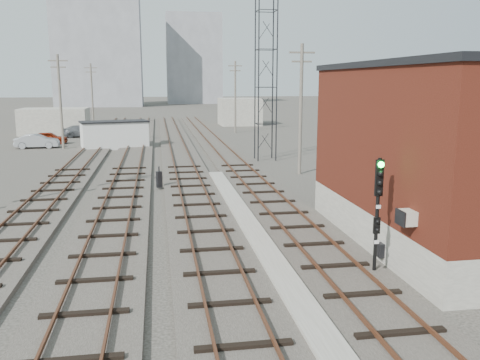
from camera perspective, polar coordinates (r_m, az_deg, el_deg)
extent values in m
plane|color=#282621|center=(66.79, -6.34, 5.38)|extent=(320.00, 320.00, 0.00)
cube|color=#332D28|center=(46.21, -1.85, 3.08)|extent=(3.20, 90.00, 0.20)
cube|color=#4C2816|center=(46.10, -2.74, 3.34)|extent=(0.07, 90.00, 0.12)
cube|color=#4C2816|center=(46.28, -0.97, 3.38)|extent=(0.07, 90.00, 0.12)
cube|color=#332D28|center=(45.88, -6.82, 2.95)|extent=(3.20, 90.00, 0.20)
cube|color=#4C2816|center=(45.82, -7.72, 3.21)|extent=(0.07, 90.00, 0.12)
cube|color=#4C2816|center=(45.88, -5.93, 3.26)|extent=(0.07, 90.00, 0.12)
cube|color=#332D28|center=(45.89, -11.82, 2.80)|extent=(3.20, 90.00, 0.20)
cube|color=#4C2816|center=(45.89, -12.73, 3.05)|extent=(0.07, 90.00, 0.12)
cube|color=#4C2816|center=(45.83, -10.94, 3.11)|extent=(0.07, 90.00, 0.12)
cube|color=#332D28|center=(46.24, -16.78, 2.62)|extent=(3.20, 90.00, 0.20)
cube|color=#4C2816|center=(46.31, -17.68, 2.87)|extent=(0.07, 90.00, 0.12)
cube|color=#4C2816|center=(46.12, -15.91, 2.94)|extent=(0.07, 90.00, 0.12)
cube|color=gray|center=(21.70, 1.47, -5.95)|extent=(0.90, 28.00, 0.26)
cube|color=gray|center=(22.12, 20.68, -4.67)|extent=(6.00, 12.00, 1.50)
cube|color=#521D13|center=(21.49, 21.31, 4.36)|extent=(6.00, 12.00, 5.50)
cube|color=black|center=(21.39, 21.85, 11.96)|extent=(6.20, 12.20, 0.25)
cube|color=beige|center=(16.84, 18.21, -4.02)|extent=(0.45, 0.62, 0.45)
cube|color=black|center=(19.10, 15.46, -7.58)|extent=(0.20, 0.35, 0.50)
cylinder|color=black|center=(41.46, 2.11, 12.43)|extent=(0.10, 0.10, 15.00)
cylinder|color=black|center=(41.79, 4.18, 12.40)|extent=(0.10, 0.10, 15.00)
cylinder|color=black|center=(42.94, 1.71, 12.38)|extent=(0.10, 0.10, 15.00)
cylinder|color=black|center=(43.25, 3.71, 12.35)|extent=(0.10, 0.10, 15.00)
cylinder|color=#595147|center=(52.23, -19.51, 8.22)|extent=(0.24, 0.24, 9.00)
cube|color=#595147|center=(52.23, -19.79, 12.49)|extent=(1.80, 0.12, 0.12)
cube|color=#595147|center=(52.21, -19.74, 11.84)|extent=(1.40, 0.12, 0.12)
cylinder|color=#595147|center=(76.96, -16.27, 9.10)|extent=(0.24, 0.24, 9.00)
cube|color=#595147|center=(76.96, -16.42, 12.00)|extent=(1.80, 0.12, 0.12)
cube|color=#595147|center=(76.95, -16.40, 11.55)|extent=(1.40, 0.12, 0.12)
cylinder|color=#595147|center=(35.84, 6.83, 7.79)|extent=(0.24, 0.24, 9.00)
cube|color=#595147|center=(35.84, 6.98, 14.03)|extent=(1.80, 0.12, 0.12)
cube|color=#595147|center=(35.81, 6.96, 13.07)|extent=(1.40, 0.12, 0.12)
cylinder|color=#595147|center=(65.18, -0.54, 9.27)|extent=(0.24, 0.24, 9.00)
cube|color=#595147|center=(65.18, -0.54, 12.70)|extent=(1.80, 0.12, 0.12)
cube|color=#595147|center=(65.16, -0.54, 12.17)|extent=(1.40, 0.12, 0.12)
cube|color=gray|center=(142.40, -15.61, 14.04)|extent=(22.00, 14.00, 30.00)
cube|color=gray|center=(156.95, -5.23, 13.33)|extent=(16.00, 12.00, 26.00)
cube|color=gray|center=(67.76, -20.08, 6.22)|extent=(8.00, 5.00, 3.20)
cube|color=gray|center=(77.52, -0.05, 7.69)|extent=(6.00, 6.00, 4.00)
cube|color=gray|center=(18.04, 14.80, -10.18)|extent=(0.40, 0.40, 0.10)
cylinder|color=black|center=(17.44, 15.11, -4.14)|extent=(0.12, 0.12, 4.03)
cube|color=black|center=(17.12, 15.36, 0.24)|extent=(0.26, 0.10, 1.21)
sphere|color=#0CE533|center=(16.97, 15.57, 1.68)|extent=(0.20, 0.20, 0.20)
sphere|color=black|center=(17.02, 15.52, 0.68)|extent=(0.20, 0.20, 0.20)
sphere|color=black|center=(17.07, 15.46, -0.32)|extent=(0.20, 0.20, 0.20)
sphere|color=black|center=(17.13, 15.41, -1.31)|extent=(0.20, 0.20, 0.20)
cube|color=black|center=(17.48, 15.10, -4.96)|extent=(0.22, 0.09, 0.55)
cube|color=white|center=(17.27, 15.29, -2.92)|extent=(0.16, 0.02, 0.12)
cube|color=white|center=(17.59, 15.09, -6.75)|extent=(0.16, 0.02, 0.12)
cube|color=black|center=(31.26, -9.06, 0.06)|extent=(0.39, 0.39, 1.00)
cylinder|color=black|center=(31.14, -9.09, 1.23)|extent=(0.08, 0.08, 0.30)
cube|color=silver|center=(51.30, -13.90, 4.90)|extent=(6.65, 4.01, 2.59)
cube|color=black|center=(51.18, -13.97, 6.39)|extent=(6.90, 4.26, 0.12)
imported|color=maroon|center=(57.14, -20.67, 4.45)|extent=(3.79, 1.54, 1.29)
imported|color=#999BA0|center=(53.99, -21.83, 4.07)|extent=(4.23, 1.64, 1.37)
imported|color=slate|center=(63.18, -17.30, 5.26)|extent=(5.06, 2.82, 1.38)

